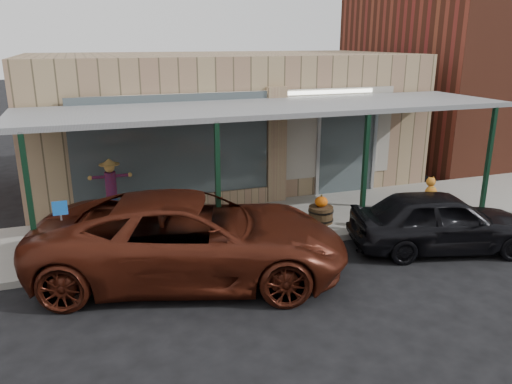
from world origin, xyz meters
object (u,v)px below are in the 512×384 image
object	(u,v)px
handicap_sign	(62,225)
car_maroon	(192,238)
parked_sedan	(441,221)
barrel_pumpkin	(321,212)
barrel_scarecrow	(113,204)

from	to	relation	value
handicap_sign	car_maroon	bearing A→B (deg)	-24.77
handicap_sign	parked_sedan	distance (m)	8.22
barrel_pumpkin	car_maroon	size ratio (longest dim) A/B	0.12
handicap_sign	parked_sedan	size ratio (longest dim) A/B	0.32
car_maroon	barrel_scarecrow	bearing A→B (deg)	40.00
barrel_pumpkin	car_maroon	distance (m)	4.07
handicap_sign	car_maroon	size ratio (longest dim) A/B	0.23
parked_sedan	barrel_pumpkin	bearing A→B (deg)	56.63
barrel_scarecrow	car_maroon	size ratio (longest dim) A/B	0.28
barrel_pumpkin	handicap_sign	bearing A→B (deg)	-174.50
barrel_scarecrow	car_maroon	bearing A→B (deg)	-85.00
barrel_pumpkin	handicap_sign	world-z (taller)	handicap_sign
barrel_pumpkin	parked_sedan	bearing A→B (deg)	-48.10
car_maroon	handicap_sign	bearing A→B (deg)	83.48
barrel_scarecrow	car_maroon	xyz separation A→B (m)	(1.32, -3.12, 0.12)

